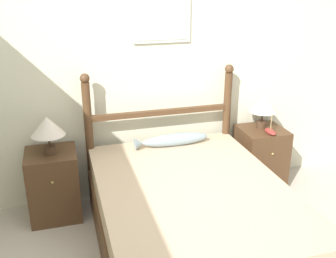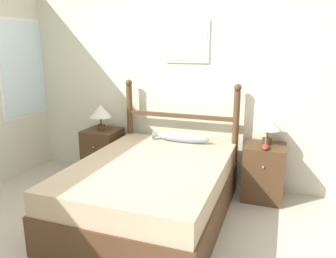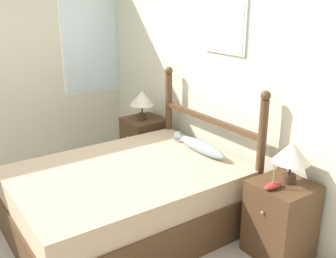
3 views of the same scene
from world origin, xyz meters
name	(u,v)px [view 2 (image 2 of 3)]	position (x,y,z in m)	size (l,w,h in m)	color
ground_plane	(118,247)	(0.00, 0.00, 0.00)	(16.00, 16.00, 0.00)	#B7AD9E
wall_back	(179,84)	(0.00, 1.73, 1.28)	(6.40, 0.08, 2.55)	beige
bed	(151,190)	(0.07, 0.61, 0.30)	(1.48, 2.00, 0.60)	#4C331E
headboard	(180,129)	(0.07, 1.57, 0.72)	(1.49, 0.09, 1.33)	#4C331E
nightstand_left	(103,152)	(-0.99, 1.45, 0.33)	(0.45, 0.46, 0.65)	#4C331E
nightstand_right	(264,172)	(1.14, 1.45, 0.33)	(0.45, 0.46, 0.65)	#4C331E
table_lamp_left	(100,112)	(-0.99, 1.43, 0.90)	(0.30, 0.30, 0.35)	#422D1E
table_lamp_right	(268,123)	(1.15, 1.50, 0.90)	(0.30, 0.30, 0.35)	#422D1E
model_boat	(265,147)	(1.14, 1.31, 0.68)	(0.08, 0.18, 0.21)	maroon
fish_pillow	(181,137)	(0.14, 1.40, 0.66)	(0.72, 0.11, 0.12)	#8499A3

